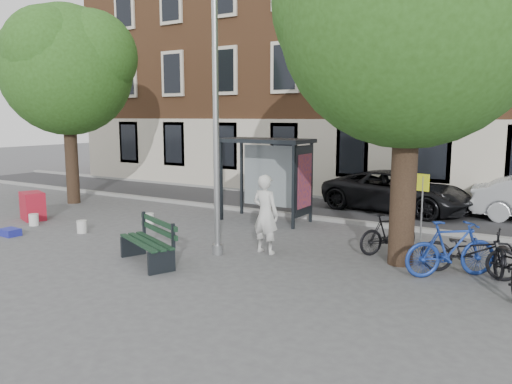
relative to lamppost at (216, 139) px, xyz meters
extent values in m
plane|color=#4C4C4F|center=(0.00, 0.00, -2.78)|extent=(90.00, 90.00, 0.00)
cube|color=#28282B|center=(0.00, 7.00, -2.78)|extent=(40.00, 4.00, 0.01)
cube|color=gray|center=(0.00, 5.00, -2.72)|extent=(40.00, 0.25, 0.12)
cube|color=gray|center=(0.00, 9.00, -2.72)|extent=(40.00, 0.25, 0.12)
cube|color=brown|center=(0.00, 13.00, 4.22)|extent=(30.00, 8.00, 14.00)
cylinder|color=#9EA0A3|center=(0.00, 0.00, 0.22)|extent=(0.14, 0.14, 6.00)
cylinder|color=#9EA0A3|center=(0.00, 0.00, -2.66)|extent=(0.28, 0.28, 0.24)
cylinder|color=black|center=(4.00, 1.50, -1.08)|extent=(0.56, 0.56, 3.40)
sphere|color=#284F17|center=(4.00, 1.50, 2.62)|extent=(5.60, 5.60, 5.60)
sphere|color=#284F17|center=(3.20, 1.20, 2.92)|extent=(4.20, 4.20, 4.20)
cylinder|color=black|center=(-9.00, 3.00, -1.18)|extent=(0.48, 0.48, 3.20)
sphere|color=#284F17|center=(-9.00, 3.00, 2.22)|extent=(4.80, 4.80, 4.80)
sphere|color=#284F17|center=(-8.10, 3.40, 2.72)|extent=(3.36, 3.36, 3.36)
sphere|color=#284F17|center=(-9.80, 2.70, 2.52)|extent=(3.60, 3.60, 3.60)
sphere|color=#284F17|center=(-8.80, 2.10, 2.82)|extent=(3.12, 3.12, 3.12)
cube|color=#1E2328|center=(-2.30, 3.40, -1.53)|extent=(0.08, 0.08, 2.50)
cube|color=#1E2328|center=(0.30, 3.40, -1.53)|extent=(0.08, 0.08, 2.50)
cube|color=#1E2328|center=(-2.30, 4.60, -1.53)|extent=(0.08, 0.08, 2.50)
cube|color=#1E2328|center=(0.30, 4.60, -1.53)|extent=(0.08, 0.08, 2.50)
cube|color=#1E2328|center=(-1.00, 4.00, -0.22)|extent=(2.85, 1.45, 0.12)
cube|color=#8C999E|center=(-1.00, 4.60, -1.41)|extent=(2.34, 0.04, 2.00)
cube|color=#1E2328|center=(0.30, 4.00, -1.41)|extent=(0.12, 1.14, 2.12)
cube|color=#D84C19|center=(0.37, 4.00, -1.41)|extent=(0.02, 0.90, 1.62)
imported|color=silver|center=(0.93, 0.71, -1.82)|extent=(0.75, 0.53, 1.93)
cube|color=#1E2328|center=(-1.65, -1.15, -2.54)|extent=(0.33, 0.59, 0.49)
cube|color=#1E2328|center=(-0.14, -1.82, -2.54)|extent=(0.33, 0.59, 0.49)
cube|color=#163220|center=(-0.98, -1.67, -2.27)|extent=(1.81, 0.90, 0.04)
cube|color=#163220|center=(-0.90, -1.49, -2.27)|extent=(1.81, 0.90, 0.04)
cube|color=#163220|center=(-0.81, -1.31, -2.27)|extent=(1.81, 0.90, 0.04)
cube|color=#163220|center=(-0.77, -1.21, -2.05)|extent=(1.78, 0.83, 0.11)
cube|color=#163220|center=(-0.77, -1.21, -1.85)|extent=(1.78, 0.83, 0.11)
imported|color=black|center=(5.45, 1.40, -2.27)|extent=(1.99, 0.73, 1.04)
imported|color=navy|center=(5.13, 1.13, -2.19)|extent=(1.89, 1.69, 1.19)
imported|color=black|center=(6.25, 0.78, -2.25)|extent=(1.35, 2.17, 1.08)
imported|color=black|center=(3.50, 2.23, -2.29)|extent=(1.33, 1.63, 1.00)
imported|color=black|center=(2.12, 7.79, -2.07)|extent=(5.38, 2.99, 1.42)
cube|color=#A91628|center=(-7.48, 0.21, -2.33)|extent=(1.05, 0.88, 0.90)
cube|color=navy|center=(-6.06, -1.50, -2.68)|extent=(0.57, 0.43, 0.20)
cylinder|color=silver|center=(-6.68, -0.33, -2.60)|extent=(0.37, 0.37, 0.36)
cylinder|color=white|center=(-3.74, 1.60, -2.60)|extent=(0.35, 0.35, 0.36)
cylinder|color=silver|center=(-4.63, -0.21, -2.60)|extent=(0.36, 0.36, 0.36)
cylinder|color=#9EA0A3|center=(4.06, 3.11, -1.87)|extent=(0.04, 0.04, 1.83)
cube|color=#EBF71B|center=(4.06, 3.11, -1.10)|extent=(0.32, 0.13, 0.43)
camera|label=1|loc=(6.92, -9.50, 0.51)|focal=35.00mm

